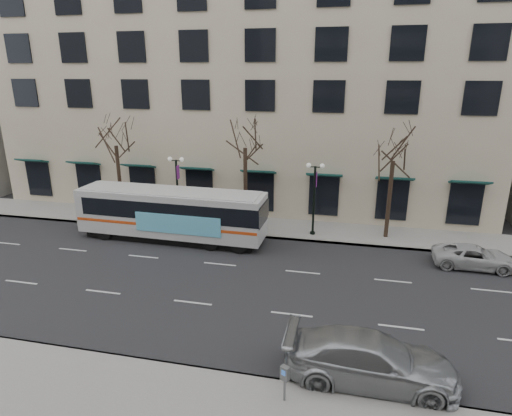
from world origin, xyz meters
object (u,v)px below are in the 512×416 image
(silver_car, at_px, (370,359))
(pay_station, at_px, (285,376))
(tree_far_left, at_px, (115,133))
(lamp_post_right, at_px, (314,196))
(tree_far_right, at_px, (394,146))
(lamp_post_left, at_px, (178,188))
(white_pickup, at_px, (474,257))
(city_bus, at_px, (172,213))
(tree_far_mid, at_px, (245,134))

(silver_car, height_order, pay_station, silver_car)
(tree_far_left, bearing_deg, lamp_post_right, -2.29)
(tree_far_right, relative_size, pay_station, 5.82)
(tree_far_left, bearing_deg, lamp_post_left, -6.83)
(white_pickup, bearing_deg, pay_station, 146.63)
(lamp_post_left, height_order, silver_car, lamp_post_left)
(tree_far_right, xyz_separation_m, white_pickup, (4.78, -3.57, -5.77))
(lamp_post_right, relative_size, city_bus, 0.40)
(city_bus, bearing_deg, lamp_post_right, 17.65)
(tree_far_right, bearing_deg, lamp_post_left, -177.71)
(tree_far_mid, xyz_separation_m, white_pickup, (14.78, -3.57, -6.26))
(city_bus, distance_m, silver_car, 17.34)
(lamp_post_left, bearing_deg, tree_far_right, 2.29)
(tree_far_left, distance_m, tree_far_mid, 10.00)
(lamp_post_right, height_order, city_bus, lamp_post_right)
(lamp_post_left, bearing_deg, lamp_post_right, 0.00)
(tree_far_mid, distance_m, white_pickup, 16.44)
(tree_far_mid, relative_size, lamp_post_left, 1.64)
(lamp_post_right, distance_m, city_bus, 9.75)
(silver_car, distance_m, white_pickup, 13.07)
(tree_far_mid, relative_size, city_bus, 0.66)
(lamp_post_left, distance_m, silver_car, 19.81)
(pay_station, bearing_deg, tree_far_right, 99.86)
(pay_station, bearing_deg, tree_far_mid, 132.84)
(tree_far_right, bearing_deg, lamp_post_right, -173.15)
(city_bus, height_order, pay_station, city_bus)
(tree_far_right, relative_size, city_bus, 0.62)
(tree_far_mid, height_order, city_bus, tree_far_mid)
(tree_far_left, distance_m, white_pickup, 25.76)
(city_bus, xyz_separation_m, silver_car, (12.76, -11.70, -0.99))
(tree_far_right, distance_m, pay_station, 18.23)
(tree_far_left, relative_size, tree_far_mid, 0.98)
(silver_car, bearing_deg, pay_station, 122.90)
(tree_far_left, xyz_separation_m, lamp_post_left, (5.01, -0.60, -3.75))
(tree_far_left, distance_m, city_bus, 8.14)
(tree_far_mid, height_order, silver_car, tree_far_mid)
(tree_far_mid, xyz_separation_m, city_bus, (-4.30, -3.30, -4.99))
(lamp_post_left, height_order, lamp_post_right, same)
(lamp_post_right, xyz_separation_m, white_pickup, (9.77, -2.97, -2.30))
(tree_far_mid, bearing_deg, tree_far_right, -0.00)
(tree_far_right, bearing_deg, tree_far_mid, 180.00)
(city_bus, relative_size, pay_station, 9.37)
(tree_far_mid, relative_size, lamp_post_right, 1.64)
(silver_car, height_order, white_pickup, silver_car)
(tree_far_left, height_order, white_pickup, tree_far_left)
(lamp_post_left, xyz_separation_m, lamp_post_right, (10.00, 0.00, 0.00))
(tree_far_mid, height_order, tree_far_right, tree_far_mid)
(tree_far_mid, height_order, white_pickup, tree_far_mid)
(tree_far_right, distance_m, white_pickup, 8.30)
(lamp_post_left, bearing_deg, pay_station, -57.05)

